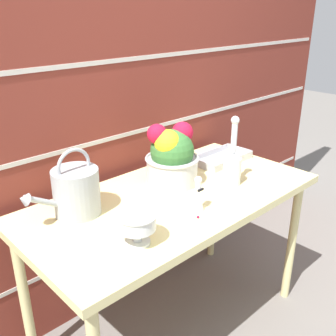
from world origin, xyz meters
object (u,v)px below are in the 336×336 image
(crystal_pedestal_bowl, at_px, (137,223))
(figurine_vase, at_px, (198,197))
(watering_can, at_px, (76,191))
(wire_tray, at_px, (222,159))
(glass_decanter, at_px, (232,164))
(flower_planter, at_px, (172,156))

(crystal_pedestal_bowl, distance_m, figurine_vase, 0.33)
(watering_can, xyz_separation_m, wire_tray, (0.87, -0.03, -0.09))
(wire_tray, bearing_deg, glass_decanter, -131.86)
(watering_can, relative_size, flower_planter, 1.13)
(watering_can, bearing_deg, flower_planter, -5.92)
(glass_decanter, distance_m, wire_tray, 0.30)
(glass_decanter, xyz_separation_m, wire_tray, (0.19, 0.22, -0.09))
(crystal_pedestal_bowl, height_order, wire_tray, crystal_pedestal_bowl)
(watering_can, relative_size, glass_decanter, 1.01)
(glass_decanter, bearing_deg, crystal_pedestal_bowl, -172.37)
(glass_decanter, xyz_separation_m, figurine_vase, (-0.31, -0.07, -0.04))
(figurine_vase, bearing_deg, crystal_pedestal_bowl, -177.34)
(figurine_vase, relative_size, wire_tray, 0.47)
(crystal_pedestal_bowl, height_order, figurine_vase, figurine_vase)
(glass_decanter, bearing_deg, figurine_vase, -167.20)
(watering_can, relative_size, wire_tray, 1.02)
(crystal_pedestal_bowl, distance_m, glass_decanter, 0.64)
(figurine_vase, bearing_deg, glass_decanter, 12.80)
(glass_decanter, relative_size, figurine_vase, 2.13)
(watering_can, height_order, wire_tray, watering_can)
(crystal_pedestal_bowl, bearing_deg, wire_tray, 19.95)
(flower_planter, height_order, glass_decanter, glass_decanter)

